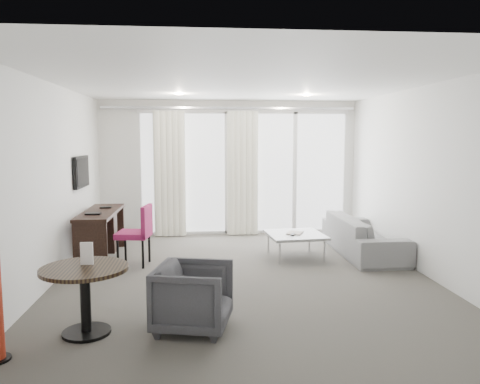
{
  "coord_description": "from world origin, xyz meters",
  "views": [
    {
      "loc": [
        -0.6,
        -6.15,
        1.89
      ],
      "look_at": [
        0.0,
        0.6,
        1.1
      ],
      "focal_mm": 35.0,
      "sensor_mm": 36.0,
      "label": 1
    }
  ],
  "objects": [
    {
      "name": "floor",
      "position": [
        0.0,
        0.0,
        0.0
      ],
      "size": [
        5.0,
        6.0,
        0.0
      ],
      "primitive_type": "cube",
      "color": "#4B4841",
      "rests_on": "ground"
    },
    {
      "name": "ceiling",
      "position": [
        0.0,
        0.0,
        2.6
      ],
      "size": [
        5.0,
        6.0,
        0.0
      ],
      "primitive_type": "cube",
      "color": "white",
      "rests_on": "ground"
    },
    {
      "name": "wall_left",
      "position": [
        -2.5,
        0.0,
        1.3
      ],
      "size": [
        0.0,
        6.0,
        2.6
      ],
      "primitive_type": "cube",
      "color": "silver",
      "rests_on": "ground"
    },
    {
      "name": "wall_right",
      "position": [
        2.5,
        0.0,
        1.3
      ],
      "size": [
        0.0,
        6.0,
        2.6
      ],
      "primitive_type": "cube",
      "color": "silver",
      "rests_on": "ground"
    },
    {
      "name": "wall_front",
      "position": [
        0.0,
        -3.0,
        1.3
      ],
      "size": [
        5.0,
        0.0,
        2.6
      ],
      "primitive_type": "cube",
      "color": "silver",
      "rests_on": "ground"
    },
    {
      "name": "window_panel",
      "position": [
        0.3,
        2.98,
        1.2
      ],
      "size": [
        4.0,
        0.02,
        2.38
      ],
      "primitive_type": null,
      "color": "white",
      "rests_on": "ground"
    },
    {
      "name": "window_frame",
      "position": [
        0.3,
        2.97,
        1.2
      ],
      "size": [
        4.1,
        0.06,
        2.44
      ],
      "primitive_type": null,
      "color": "white",
      "rests_on": "ground"
    },
    {
      "name": "curtain_left",
      "position": [
        -1.15,
        2.82,
        1.2
      ],
      "size": [
        0.6,
        0.2,
        2.38
      ],
      "primitive_type": null,
      "color": "white",
      "rests_on": "ground"
    },
    {
      "name": "curtain_right",
      "position": [
        0.25,
        2.82,
        1.2
      ],
      "size": [
        0.6,
        0.2,
        2.38
      ],
      "primitive_type": null,
      "color": "white",
      "rests_on": "ground"
    },
    {
      "name": "curtain_track",
      "position": [
        0.0,
        2.82,
        2.45
      ],
      "size": [
        4.8,
        0.04,
        0.04
      ],
      "primitive_type": null,
      "color": "#B2B2B7",
      "rests_on": "ceiling"
    },
    {
      "name": "downlight_a",
      "position": [
        -0.9,
        1.6,
        2.59
      ],
      "size": [
        0.12,
        0.12,
        0.02
      ],
      "primitive_type": "cylinder",
      "color": "#FFE0B2",
      "rests_on": "ceiling"
    },
    {
      "name": "downlight_b",
      "position": [
        1.2,
        1.6,
        2.59
      ],
      "size": [
        0.12,
        0.12,
        0.02
      ],
      "primitive_type": "cylinder",
      "color": "#FFE0B2",
      "rests_on": "ceiling"
    },
    {
      "name": "desk",
      "position": [
        -2.14,
        1.23,
        0.37
      ],
      "size": [
        0.5,
        1.59,
        0.75
      ],
      "primitive_type": null,
      "color": "black",
      "rests_on": "floor"
    },
    {
      "name": "tv",
      "position": [
        -2.46,
        1.45,
        1.35
      ],
      "size": [
        0.05,
        0.8,
        0.5
      ],
      "primitive_type": null,
      "color": "black",
      "rests_on": "wall_left"
    },
    {
      "name": "desk_chair",
      "position": [
        -1.57,
        0.77,
        0.45
      ],
      "size": [
        0.56,
        0.53,
        0.91
      ],
      "primitive_type": null,
      "rotation": [
        0.0,
        0.0,
        -0.15
      ],
      "color": "#8A1949",
      "rests_on": "floor"
    },
    {
      "name": "round_table",
      "position": [
        -1.7,
        -1.69,
        0.33
      ],
      "size": [
        1.03,
        1.03,
        0.66
      ],
      "primitive_type": null,
      "rotation": [
        0.0,
        0.0,
        -0.29
      ],
      "color": "black",
      "rests_on": "floor"
    },
    {
      "name": "menu_card",
      "position": [
        -1.69,
        -1.61,
        0.72
      ],
      "size": [
        0.12,
        0.03,
        0.22
      ],
      "primitive_type": null,
      "rotation": [
        0.0,
        0.0,
        -0.05
      ],
      "color": "white",
      "rests_on": "round_table"
    },
    {
      "name": "tub_armchair",
      "position": [
        -0.66,
        -1.67,
        0.33
      ],
      "size": [
        0.86,
        0.84,
        0.66
      ],
      "primitive_type": "imported",
      "rotation": [
        0.0,
        0.0,
        1.35
      ],
      "color": "#323135",
      "rests_on": "floor"
    },
    {
      "name": "coffee_table",
      "position": [
        0.91,
        0.99,
        0.19
      ],
      "size": [
        0.93,
        0.93,
        0.38
      ],
      "primitive_type": null,
      "rotation": [
        0.0,
        0.0,
        0.09
      ],
      "color": "gray",
      "rests_on": "floor"
    },
    {
      "name": "remote",
      "position": [
        0.86,
        0.9,
        0.36
      ],
      "size": [
        0.11,
        0.17,
        0.02
      ],
      "primitive_type": null,
      "rotation": [
        0.0,
        0.0,
        -0.38
      ],
      "color": "black",
      "rests_on": "coffee_table"
    },
    {
      "name": "magazine",
      "position": [
        0.91,
        1.01,
        0.36
      ],
      "size": [
        0.32,
        0.35,
        0.02
      ],
      "primitive_type": null,
      "rotation": [
        0.0,
        0.0,
        -0.43
      ],
      "color": "gray",
      "rests_on": "coffee_table"
    },
    {
      "name": "sofa",
      "position": [
        2.07,
        1.15,
        0.3
      ],
      "size": [
        0.82,
        2.09,
        0.61
      ],
      "primitive_type": "imported",
      "rotation": [
        0.0,
        0.0,
        1.57
      ],
      "color": "slate",
      "rests_on": "floor"
    },
    {
      "name": "terrace_slab",
      "position": [
        0.3,
        4.5,
        -0.06
      ],
      "size": [
        5.6,
        3.0,
        0.12
      ],
      "primitive_type": "cube",
      "color": "#4D4D50",
      "rests_on": "ground"
    },
    {
      "name": "rattan_chair_a",
      "position": [
        0.87,
        4.45,
        0.44
      ],
      "size": [
        0.67,
        0.67,
        0.88
      ],
      "primitive_type": null,
      "rotation": [
        0.0,
        0.0,
        -0.12
      ],
      "color": "brown",
      "rests_on": "terrace_slab"
    },
    {
      "name": "rattan_chair_b",
      "position": [
        1.79,
        5.06,
        0.38
      ],
      "size": [
        0.68,
        0.68,
        0.75
      ],
      "primitive_type": null,
      "rotation": [
        0.0,
        0.0,
        -0.42
      ],
      "color": "brown",
      "rests_on": "terrace_slab"
    },
    {
      "name": "rattan_table",
      "position": [
        1.28,
        3.91,
        0.26
      ],
      "size": [
        0.54,
        0.54,
        0.51
      ],
      "primitive_type": null,
      "rotation": [
        0.0,
        0.0,
        0.07
      ],
      "color": "brown",
      "rests_on": "terrace_slab"
    },
    {
      "name": "balustrade",
      "position": [
        0.3,
        5.95,
        0.5
      ],
      "size": [
        5.5,
        0.06,
        1.05
      ],
      "primitive_type": null,
      "color": "#B2B2B7",
      "rests_on": "terrace_slab"
    }
  ]
}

